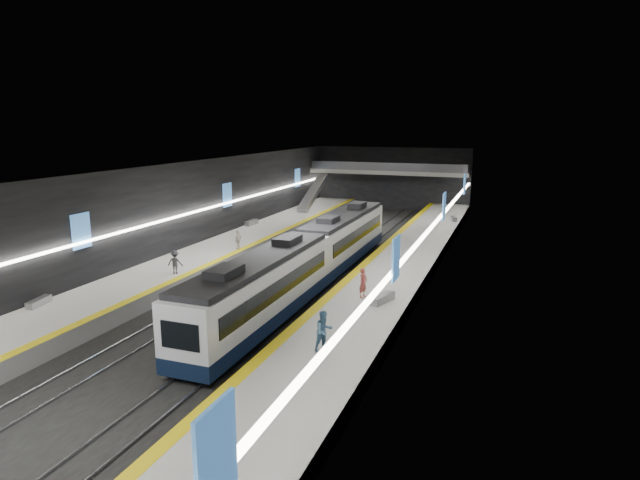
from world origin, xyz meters
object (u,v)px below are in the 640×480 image
at_px(bench_left_far, 251,223).
at_px(bench_right_far, 454,219).
at_px(bench_left_near, 39,302).
at_px(bench_right_near, 382,299).
at_px(train, 310,257).
at_px(escalator, 313,193).
at_px(passenger_left_a, 238,240).
at_px(passenger_right_b, 324,331).
at_px(passenger_right_a, 363,283).
at_px(passenger_left_b, 175,262).

relative_size(bench_left_far, bench_right_far, 1.13).
xyz_separation_m(bench_left_near, bench_right_near, (18.04, 7.21, 0.03)).
height_order(train, escalator, escalator).
height_order(escalator, bench_right_far, escalator).
relative_size(escalator, passenger_left_a, 4.95).
xyz_separation_m(train, bench_left_near, (-12.00, -11.29, -0.99)).
relative_size(bench_right_near, passenger_right_b, 1.04).
height_order(passenger_right_a, passenger_right_b, passenger_right_b).
relative_size(bench_right_far, passenger_right_b, 0.93).
bearing_deg(bench_right_near, bench_right_far, 106.28).
bearing_deg(passenger_right_a, train, 70.45).
xyz_separation_m(train, passenger_left_a, (-8.07, 4.67, -0.39)).
bearing_deg(passenger_right_b, bench_left_far, 70.27).
distance_m(escalator, bench_left_far, 12.46).
distance_m(bench_left_near, bench_right_near, 19.43).
bearing_deg(train, passenger_right_b, -65.84).
bearing_deg(escalator, passenger_right_b, -68.36).
relative_size(train, passenger_right_b, 16.14).
bearing_deg(passenger_right_a, bench_left_far, 60.34).
xyz_separation_m(bench_left_far, passenger_right_a, (16.75, -18.13, 0.64)).
relative_size(train, bench_left_near, 17.92).
distance_m(escalator, passenger_left_a, 22.15).
height_order(escalator, passenger_right_a, escalator).
distance_m(bench_right_far, passenger_left_a, 24.41).
bearing_deg(passenger_right_b, passenger_right_a, 39.74).
xyz_separation_m(bench_right_near, passenger_right_a, (-1.30, 0.48, 0.64)).
distance_m(bench_right_near, passenger_right_b, 7.47).
height_order(bench_left_far, passenger_right_b, passenger_right_b).
height_order(escalator, bench_right_near, escalator).
xyz_separation_m(escalator, passenger_left_a, (1.93, -22.04, -1.09)).
height_order(bench_left_near, passenger_right_a, passenger_right_a).
xyz_separation_m(bench_right_near, passenger_right_b, (-0.90, -7.38, 0.69)).
distance_m(escalator, passenger_right_a, 33.72).
distance_m(bench_left_far, passenger_left_b, 18.02).
relative_size(bench_left_near, bench_left_far, 0.86).
distance_m(train, bench_left_far, 18.87).
bearing_deg(passenger_left_b, bench_left_near, 54.51).
bearing_deg(bench_left_near, passenger_right_b, -10.89).
bearing_deg(passenger_right_b, train, 61.03).
distance_m(bench_left_far, passenger_right_b, 31.14).
bearing_deg(train, passenger_left_a, 149.94).
xyz_separation_m(passenger_right_b, passenger_left_b, (-13.74, 8.30, -0.12)).
bearing_deg(bench_right_near, escalator, 135.45).
distance_m(train, passenger_left_b, 9.16).
bearing_deg(bench_right_far, passenger_left_b, -133.84).
xyz_separation_m(train, bench_right_far, (6.85, 23.98, -0.98)).
bearing_deg(bench_left_far, bench_right_near, -44.64).
bearing_deg(escalator, bench_right_far, -9.21).
height_order(bench_left_far, passenger_left_b, passenger_left_b).
bearing_deg(bench_left_far, passenger_left_b, -77.86).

